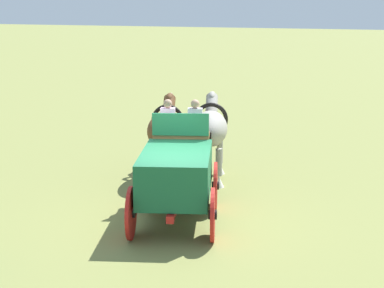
% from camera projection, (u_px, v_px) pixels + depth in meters
% --- Properties ---
extents(ground_plane, '(220.00, 220.00, 0.00)m').
position_uv_depth(ground_plane, '(176.00, 222.00, 14.26)').
color(ground_plane, olive).
extents(show_wagon, '(5.63, 2.77, 2.64)m').
position_uv_depth(show_wagon, '(177.00, 172.00, 14.17)').
color(show_wagon, '#195B38').
rests_on(show_wagon, ground).
extents(draft_horse_near, '(3.01, 1.53, 2.27)m').
position_uv_depth(draft_horse_near, '(165.00, 131.00, 17.57)').
color(draft_horse_near, brown).
rests_on(draft_horse_near, ground).
extents(draft_horse_off, '(2.94, 1.53, 2.33)m').
position_uv_depth(draft_horse_off, '(210.00, 130.00, 17.47)').
color(draft_horse_off, '#9E998E').
rests_on(draft_horse_off, ground).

